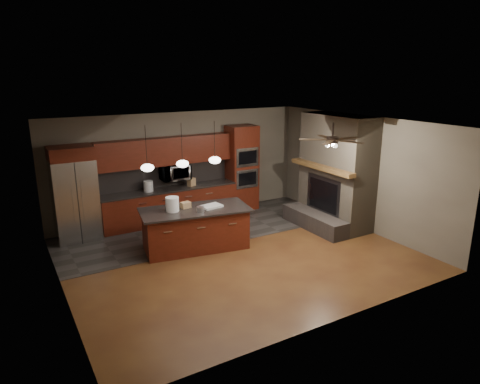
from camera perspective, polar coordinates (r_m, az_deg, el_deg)
ground at (r=9.32m, az=-0.38°, el=-8.29°), size 7.00×7.00×0.00m
ceiling at (r=8.57m, az=-0.41°, el=9.07°), size 7.00×6.00×0.02m
back_wall at (r=11.47m, az=-7.89°, el=3.55°), size 7.00×0.02×2.80m
right_wall at (r=10.96m, az=15.71°, el=2.53°), size 0.02×6.00×2.80m
left_wall at (r=7.80m, az=-23.35°, el=-3.50°), size 0.02×6.00×2.80m
slate_tile_patch at (r=10.80m, az=-5.15°, el=-4.86°), size 7.00×2.40×0.01m
fireplace_column at (r=10.94m, az=12.48°, el=2.17°), size 1.30×2.10×2.80m
back_cabinetry at (r=11.19m, az=-9.53°, el=0.50°), size 3.59×0.64×2.20m
oven_tower at (r=11.98m, az=0.25°, el=3.20°), size 0.80×0.63×2.38m
microwave at (r=11.16m, az=-8.68°, el=2.65°), size 0.73×0.41×0.50m
refrigerator at (r=10.46m, az=-21.17°, el=-0.26°), size 0.95×0.75×2.21m
kitchen_island at (r=9.50m, az=-5.94°, el=-4.86°), size 2.51×1.46×0.92m
white_bucket at (r=9.22m, az=-9.03°, el=-1.62°), size 0.33×0.33×0.31m
paint_can at (r=9.14m, az=-5.31°, el=-2.31°), size 0.17×0.17×0.11m
paint_tray at (r=9.43m, az=-3.83°, el=-1.90°), size 0.48×0.37×0.04m
cardboard_box at (r=9.43m, az=-7.27°, el=-1.72°), size 0.23×0.18×0.13m
counter_bucket at (r=10.94m, az=-12.13°, el=0.77°), size 0.26×0.26×0.27m
counter_box at (r=11.29m, az=-6.49°, el=1.34°), size 0.23×0.20×0.21m
pendant_left at (r=8.68m, az=-12.25°, el=3.21°), size 0.26×0.26×0.92m
pendant_center at (r=8.93m, az=-7.68°, el=3.78°), size 0.26×0.26×0.92m
pendant_right at (r=9.24m, az=-3.38°, el=4.29°), size 0.26×0.26×0.92m
ceiling_fan at (r=9.03m, az=12.22°, el=6.87°), size 1.27×1.33×0.41m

